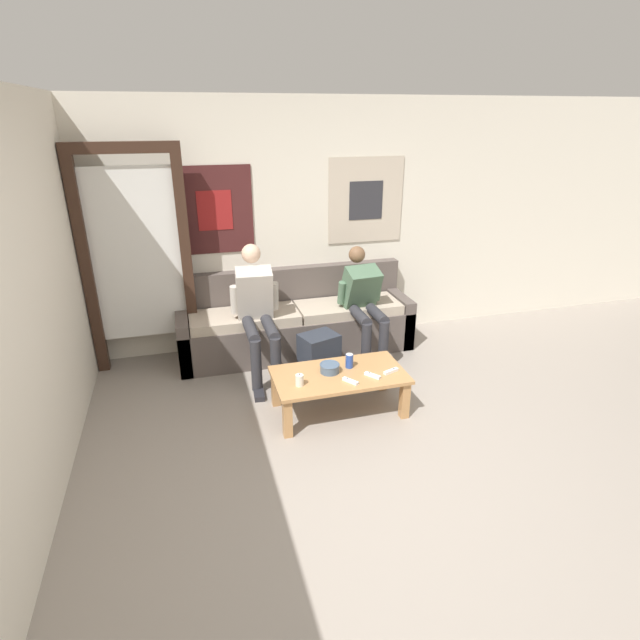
{
  "coord_description": "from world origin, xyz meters",
  "views": [
    {
      "loc": [
        -1.15,
        -2.49,
        2.37
      ],
      "look_at": [
        -0.04,
        1.46,
        0.67
      ],
      "focal_mm": 28.0,
      "sensor_mm": 36.0,
      "label": 1
    }
  ],
  "objects_px": {
    "couch": "(296,324)",
    "drink_can_blue": "(349,361)",
    "person_seated_teen": "(364,301)",
    "pillar_candle": "(300,380)",
    "coffee_table": "(339,380)",
    "person_seated_adult": "(257,308)",
    "ceramic_bowl": "(330,367)",
    "backpack": "(320,358)",
    "game_controller_far_center": "(391,371)",
    "game_controller_near_left": "(372,375)",
    "game_controller_near_right": "(350,381)"
  },
  "relations": [
    {
      "from": "coffee_table",
      "to": "game_controller_far_center",
      "type": "xyz_separation_m",
      "value": [
        0.43,
        -0.1,
        0.07
      ]
    },
    {
      "from": "game_controller_near_right",
      "to": "game_controller_far_center",
      "type": "distance_m",
      "value": 0.39
    },
    {
      "from": "backpack",
      "to": "game_controller_near_right",
      "type": "relative_size",
      "value": 3.3
    },
    {
      "from": "game_controller_near_left",
      "to": "drink_can_blue",
      "type": "bearing_deg",
      "value": 121.81
    },
    {
      "from": "couch",
      "to": "pillar_candle",
      "type": "height_order",
      "value": "couch"
    },
    {
      "from": "pillar_candle",
      "to": "game_controller_near_left",
      "type": "distance_m",
      "value": 0.61
    },
    {
      "from": "person_seated_adult",
      "to": "game_controller_near_left",
      "type": "bearing_deg",
      "value": -52.84
    },
    {
      "from": "game_controller_near_left",
      "to": "game_controller_near_right",
      "type": "height_order",
      "value": "same"
    },
    {
      "from": "backpack",
      "to": "game_controller_near_right",
      "type": "distance_m",
      "value": 0.77
    },
    {
      "from": "couch",
      "to": "drink_can_blue",
      "type": "xyz_separation_m",
      "value": [
        0.19,
        -1.18,
        0.12
      ]
    },
    {
      "from": "pillar_candle",
      "to": "drink_can_blue",
      "type": "distance_m",
      "value": 0.52
    },
    {
      "from": "game_controller_near_left",
      "to": "game_controller_far_center",
      "type": "bearing_deg",
      "value": 9.12
    },
    {
      "from": "ceramic_bowl",
      "to": "pillar_candle",
      "type": "bearing_deg",
      "value": -153.6
    },
    {
      "from": "coffee_table",
      "to": "drink_can_blue",
      "type": "relative_size",
      "value": 8.94
    },
    {
      "from": "coffee_table",
      "to": "drink_can_blue",
      "type": "height_order",
      "value": "drink_can_blue"
    },
    {
      "from": "couch",
      "to": "pillar_candle",
      "type": "distance_m",
      "value": 1.4
    },
    {
      "from": "ceramic_bowl",
      "to": "game_controller_far_center",
      "type": "relative_size",
      "value": 1.15
    },
    {
      "from": "coffee_table",
      "to": "pillar_candle",
      "type": "distance_m",
      "value": 0.39
    },
    {
      "from": "game_controller_near_right",
      "to": "game_controller_far_center",
      "type": "relative_size",
      "value": 0.94
    },
    {
      "from": "backpack",
      "to": "game_controller_far_center",
      "type": "bearing_deg",
      "value": -58.29
    },
    {
      "from": "coffee_table",
      "to": "ceramic_bowl",
      "type": "bearing_deg",
      "value": 147.19
    },
    {
      "from": "person_seated_adult",
      "to": "ceramic_bowl",
      "type": "relative_size",
      "value": 7.33
    },
    {
      "from": "pillar_candle",
      "to": "game_controller_far_center",
      "type": "relative_size",
      "value": 0.72
    },
    {
      "from": "ceramic_bowl",
      "to": "game_controller_near_right",
      "type": "height_order",
      "value": "ceramic_bowl"
    },
    {
      "from": "person_seated_adult",
      "to": "game_controller_near_left",
      "type": "distance_m",
      "value": 1.32
    },
    {
      "from": "game_controller_near_right",
      "to": "game_controller_far_center",
      "type": "bearing_deg",
      "value": 9.82
    },
    {
      "from": "coffee_table",
      "to": "game_controller_far_center",
      "type": "relative_size",
      "value": 7.54
    },
    {
      "from": "person_seated_teen",
      "to": "ceramic_bowl",
      "type": "distance_m",
      "value": 1.11
    },
    {
      "from": "backpack",
      "to": "game_controller_far_center",
      "type": "xyz_separation_m",
      "value": [
        0.43,
        -0.69,
        0.16
      ]
    },
    {
      "from": "coffee_table",
      "to": "pillar_candle",
      "type": "xyz_separation_m",
      "value": [
        -0.36,
        -0.1,
        0.11
      ]
    },
    {
      "from": "person_seated_adult",
      "to": "pillar_candle",
      "type": "xyz_separation_m",
      "value": [
        0.17,
        -1.0,
        -0.26
      ]
    },
    {
      "from": "pillar_candle",
      "to": "game_controller_near_left",
      "type": "xyz_separation_m",
      "value": [
        0.61,
        -0.03,
        -0.04
      ]
    },
    {
      "from": "backpack",
      "to": "ceramic_bowl",
      "type": "bearing_deg",
      "value": -97.05
    },
    {
      "from": "person_seated_adult",
      "to": "ceramic_bowl",
      "type": "distance_m",
      "value": 1.01
    },
    {
      "from": "pillar_candle",
      "to": "coffee_table",
      "type": "bearing_deg",
      "value": 15.6
    },
    {
      "from": "game_controller_far_center",
      "to": "drink_can_blue",
      "type": "bearing_deg",
      "value": 149.32
    },
    {
      "from": "couch",
      "to": "drink_can_blue",
      "type": "distance_m",
      "value": 1.2
    },
    {
      "from": "person_seated_teen",
      "to": "game_controller_far_center",
      "type": "xyz_separation_m",
      "value": [
        -0.13,
        -1.03,
        -0.25
      ]
    },
    {
      "from": "person_seated_teen",
      "to": "backpack",
      "type": "bearing_deg",
      "value": -148.76
    },
    {
      "from": "person_seated_adult",
      "to": "game_controller_far_center",
      "type": "distance_m",
      "value": 1.42
    },
    {
      "from": "drink_can_blue",
      "to": "game_controller_far_center",
      "type": "relative_size",
      "value": 0.84
    },
    {
      "from": "person_seated_teen",
      "to": "pillar_candle",
      "type": "xyz_separation_m",
      "value": [
        -0.92,
        -1.03,
        -0.21
      ]
    },
    {
      "from": "pillar_candle",
      "to": "game_controller_near_right",
      "type": "distance_m",
      "value": 0.41
    },
    {
      "from": "couch",
      "to": "game_controller_far_center",
      "type": "distance_m",
      "value": 1.45
    },
    {
      "from": "person_seated_teen",
      "to": "coffee_table",
      "type": "bearing_deg",
      "value": -120.95
    },
    {
      "from": "coffee_table",
      "to": "couch",
      "type": "bearing_deg",
      "value": 93.41
    },
    {
      "from": "couch",
      "to": "ceramic_bowl",
      "type": "xyz_separation_m",
      "value": [
        0.01,
        -1.22,
        0.1
      ]
    },
    {
      "from": "drink_can_blue",
      "to": "person_seated_teen",
      "type": "bearing_deg",
      "value": 62.53
    },
    {
      "from": "couch",
      "to": "pillar_candle",
      "type": "bearing_deg",
      "value": -101.94
    },
    {
      "from": "drink_can_blue",
      "to": "game_controller_near_right",
      "type": "relative_size",
      "value": 0.9
    }
  ]
}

